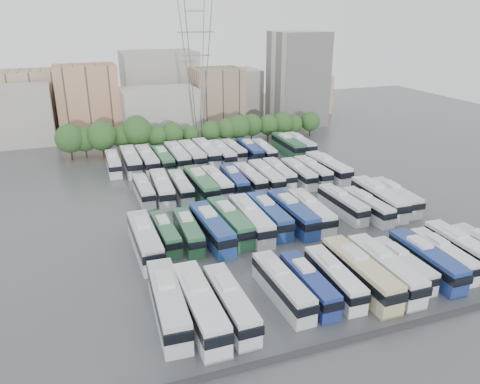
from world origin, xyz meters
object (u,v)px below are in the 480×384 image
object	(u,v)px
bus_r1_s5	(251,219)
bus_r3_s8	(233,150)
bus_r0_s5	(308,283)
bus_r1_s12	(379,198)
bus_r2_s2	(162,188)
bus_r1_s10	(342,204)
bus_r3_s6	(206,152)
apartment_tower	(298,79)
bus_r0_s12	(462,249)
bus_r2_s1	(144,190)
bus_r2_s10	(298,173)
bus_r1_s2	(188,231)
bus_r2_s3	(181,186)
bus_r3_s5	(192,155)
bus_r2_s9	(279,173)
bus_r3_s0	(113,163)
bus_r1_s8	(311,211)
bus_r1_s13	(395,196)
bus_r2_s7	(250,178)
bus_r1_s0	(145,240)
bus_r0_s0	(168,302)
bus_r3_s12	(288,145)
bus_r3_s1	(131,161)
electricity_pylon	(197,66)
bus_r2_s4	(201,184)
bus_r2_s5	(217,182)
bus_r0_s8	(384,268)
bus_r2_s6	(234,180)
bus_r2_s11	(313,171)
bus_r1_s6	(269,215)
bus_r0_s6	(334,277)
bus_r0_s11	(443,255)
bus_r3_s9	(250,150)
bus_r0_s4	(282,286)
bus_r1_s7	(292,213)
bus_r0_s9	(402,264)
bus_r3_s13	(300,144)
bus_r3_s2	(147,160)
bus_r1_s4	(230,221)
bus_r1_s11	(367,206)
bus_r3_s4	(177,156)
bus_r2_s12	(328,168)
bus_r3_s7	(222,153)
bus_r0_s10	(426,260)
bus_r0_s1	(200,306)
bus_r3_s3	(163,159)

from	to	relation	value
bus_r1_s5	bus_r3_s8	world-z (taller)	bus_r1_s5
bus_r0_s5	bus_r1_s12	bearing A→B (deg)	39.54
bus_r1_s12	bus_r2_s2	world-z (taller)	bus_r1_s12
bus_r1_s10	bus_r2_s2	size ratio (longest dim) A/B	0.92
bus_r3_s6	apartment_tower	bearing A→B (deg)	36.93
bus_r0_s12	bus_r2_s1	xyz separation A→B (m)	(-36.25, 36.81, -0.19)
bus_r0_s5	bus_r2_s10	size ratio (longest dim) A/B	0.95
bus_r1_s2	bus_r2_s2	bearing A→B (deg)	92.42
bus_r2_s3	bus_r3_s5	bearing A→B (deg)	70.64
bus_r2_s9	bus_r3_s0	world-z (taller)	bus_r2_s9
bus_r0_s5	bus_r1_s8	bearing A→B (deg)	61.54
bus_r1_s13	bus_r2_s7	world-z (taller)	bus_r1_s13
bus_r1_s0	bus_r0_s0	bearing A→B (deg)	-90.91
bus_r3_s0	bus_r0_s5	bearing A→B (deg)	-71.94
bus_r3_s0	bus_r3_s12	xyz separation A→B (m)	(39.75, -0.64, 0.24)
bus_r3_s1	electricity_pylon	bearing A→B (deg)	44.62
bus_r2_s4	bus_r2_s5	distance (m)	3.34
bus_r0_s8	bus_r2_s6	world-z (taller)	bus_r0_s8
bus_r2_s11	bus_r1_s6	bearing A→B (deg)	-134.44
electricity_pylon	bus_r0_s6	bearing A→B (deg)	-92.75
bus_r0_s5	bus_r2_s5	size ratio (longest dim) A/B	0.95
bus_r0_s11	bus_r2_s5	xyz separation A→B (m)	(-19.64, 36.09, 0.13)
bus_r2_s6	bus_r0_s8	bearing A→B (deg)	-76.92
bus_r2_s3	bus_r3_s9	bearing A→B (deg)	41.76
bus_r0_s4	bus_r0_s8	xyz separation A→B (m)	(13.25, -1.00, 0.16)
bus_r1_s7	bus_r3_s0	distance (m)	43.41
bus_r0_s9	bus_r1_s12	bearing A→B (deg)	61.94
bus_r1_s6	bus_r2_s1	distance (m)	24.41
bus_r1_s8	bus_r3_s13	size ratio (longest dim) A/B	1.03
bus_r1_s2	bus_r2_s3	bearing A→B (deg)	81.78
bus_r1_s2	bus_r2_s1	bearing A→B (deg)	101.97
bus_r3_s13	bus_r3_s2	bearing A→B (deg)	-178.50
bus_r1_s2	bus_r3_s9	world-z (taller)	bus_r3_s9
bus_r1_s7	bus_r2_s9	distance (m)	19.90
bus_r3_s12	bus_r0_s6	bearing A→B (deg)	-109.41
bus_r0_s6	bus_r0_s9	size ratio (longest dim) A/B	1.08
bus_r1_s4	bus_r2_s5	size ratio (longest dim) A/B	1.10
bus_r0_s6	bus_r2_s4	world-z (taller)	bus_r2_s4
bus_r0_s4	bus_r1_s10	xyz separation A→B (m)	(19.65, 19.06, -0.03)
bus_r3_s2	bus_r1_s13	bearing A→B (deg)	-44.93
bus_r0_s5	bus_r1_s11	xyz separation A→B (m)	(19.87, 17.41, -0.00)
bus_r1_s4	bus_r3_s2	size ratio (longest dim) A/B	0.98
bus_r3_s4	bus_r2_s12	bearing A→B (deg)	-34.12
bus_r3_s2	bus_r3_s4	bearing A→B (deg)	-0.13
bus_r2_s2	bus_r0_s5	bearing A→B (deg)	-71.98
bus_r3_s7	bus_r2_s3	bearing A→B (deg)	-128.89
bus_r0_s10	bus_r2_s11	xyz separation A→B (m)	(3.33, 36.42, -0.07)
bus_r0_s1	bus_r1_s11	bearing A→B (deg)	28.10
bus_r3_s0	bus_r3_s3	size ratio (longest dim) A/B	0.94
bus_r2_s1	bus_r2_s7	size ratio (longest dim) A/B	0.93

